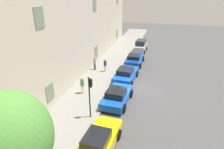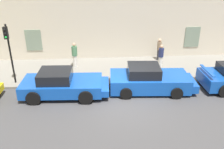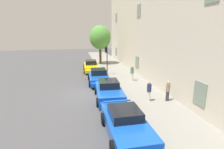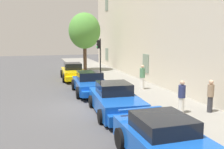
# 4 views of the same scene
# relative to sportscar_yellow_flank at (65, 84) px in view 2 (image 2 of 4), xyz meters

# --- Properties ---
(ground_plane) EXTENTS (80.00, 80.00, 0.00)m
(ground_plane) POSITION_rel_sportscar_yellow_flank_xyz_m (3.14, -1.08, -0.63)
(ground_plane) COLOR #444447
(sidewalk) EXTENTS (60.00, 4.35, 0.14)m
(sidewalk) POSITION_rel_sportscar_yellow_flank_xyz_m (3.14, 3.03, -0.56)
(sidewalk) COLOR gray
(sidewalk) RESTS_ON ground
(sportscar_yellow_flank) EXTENTS (4.74, 2.37, 1.42)m
(sportscar_yellow_flank) POSITION_rel_sportscar_yellow_flank_xyz_m (0.00, 0.00, 0.00)
(sportscar_yellow_flank) COLOR #144CB2
(sportscar_yellow_flank) RESTS_ON ground
(sportscar_white_middle) EXTENTS (4.83, 2.42, 1.47)m
(sportscar_white_middle) POSITION_rel_sportscar_yellow_flank_xyz_m (4.82, 0.19, -0.01)
(sportscar_white_middle) COLOR #144CB2
(sportscar_white_middle) RESTS_ON ground
(traffic_light) EXTENTS (0.22, 0.36, 3.48)m
(traffic_light) POSITION_rel_sportscar_yellow_flank_xyz_m (-3.06, 1.38, 1.89)
(traffic_light) COLOR black
(traffic_light) RESTS_ON sidewalk
(pedestrian_admiring) EXTENTS (0.47, 0.47, 1.59)m
(pedestrian_admiring) POSITION_rel_sportscar_yellow_flank_xyz_m (6.05, 3.06, 0.32)
(pedestrian_admiring) COLOR silver
(pedestrian_admiring) RESTS_ON sidewalk
(pedestrian_strolling) EXTENTS (0.52, 0.52, 1.70)m
(pedestrian_strolling) POSITION_rel_sportscar_yellow_flank_xyz_m (0.34, 3.57, 0.37)
(pedestrian_strolling) COLOR silver
(pedestrian_strolling) RESTS_ON sidewalk
(pedestrian_bystander) EXTENTS (0.37, 0.37, 1.59)m
(pedestrian_bystander) POSITION_rel_sportscar_yellow_flank_xyz_m (6.30, 4.48, 0.33)
(pedestrian_bystander) COLOR #333338
(pedestrian_bystander) RESTS_ON sidewalk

